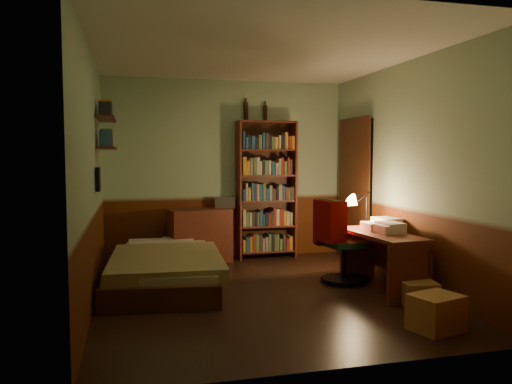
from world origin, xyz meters
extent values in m
cube|color=black|center=(0.00, 0.00, -0.01)|extent=(3.50, 4.00, 0.02)
cube|color=silver|center=(0.00, 0.00, 2.61)|extent=(3.50, 4.00, 0.02)
cube|color=#98B993|center=(0.00, 2.01, 1.30)|extent=(3.50, 0.02, 2.60)
cube|color=#98B993|center=(-1.76, 0.00, 1.30)|extent=(0.02, 4.00, 2.60)
cube|color=#98B993|center=(1.76, 0.00, 1.30)|extent=(0.02, 4.00, 2.60)
cube|color=#98B993|center=(0.00, -2.01, 1.30)|extent=(3.50, 0.02, 2.60)
cube|color=black|center=(1.72, 1.30, 1.00)|extent=(0.06, 0.90, 2.00)
cube|color=#381B0D|center=(1.69, 1.30, 1.00)|extent=(0.02, 0.98, 2.08)
cube|color=olive|center=(-0.99, 0.68, 0.32)|extent=(1.40, 2.30, 0.65)
cube|color=#572216|center=(-0.44, 1.76, 0.38)|extent=(0.91, 0.56, 0.76)
cube|color=#B2B2B7|center=(-0.04, 1.89, 0.83)|extent=(0.35, 0.31, 0.16)
cube|color=#572216|center=(0.56, 1.85, 1.01)|extent=(0.87, 0.31, 2.01)
cylinder|color=black|center=(0.28, 1.96, 2.15)|extent=(0.09, 0.09, 0.27)
cylinder|color=black|center=(0.57, 1.96, 2.13)|extent=(0.07, 0.07, 0.24)
cube|color=#572216|center=(1.35, -0.14, 0.32)|extent=(0.60, 1.24, 0.64)
cube|color=silver|center=(1.58, 0.15, 0.71)|extent=(0.28, 0.35, 0.13)
cone|color=black|center=(1.46, 0.44, 0.91)|extent=(0.20, 0.20, 0.52)
cube|color=#29563A|center=(1.07, 0.23, 0.56)|extent=(0.62, 0.57, 1.11)
cube|color=#960B09|center=(0.80, 0.04, 1.35)|extent=(0.36, 0.46, 0.48)
cube|color=#572216|center=(-1.64, 1.10, 1.60)|extent=(0.20, 0.90, 0.03)
cube|color=#572216|center=(-1.64, 1.10, 1.95)|extent=(0.20, 0.90, 0.03)
cube|color=black|center=(-1.72, 0.60, 1.25)|extent=(0.04, 0.32, 0.26)
cube|color=#A4743F|center=(1.18, -1.48, 0.16)|extent=(0.49, 0.43, 0.31)
cube|color=#A4743F|center=(1.44, -0.80, 0.12)|extent=(0.38, 0.34, 0.24)
camera|label=1|loc=(-1.37, -5.19, 1.52)|focal=35.00mm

